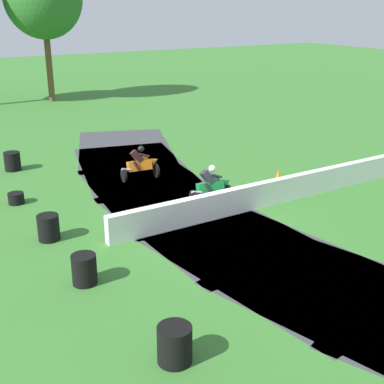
# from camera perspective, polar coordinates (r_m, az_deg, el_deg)

# --- Properties ---
(ground_plane) EXTENTS (120.00, 120.00, 0.00)m
(ground_plane) POSITION_cam_1_polar(r_m,az_deg,el_deg) (17.25, 0.80, -3.28)
(ground_plane) COLOR #38752D
(track_asphalt) EXTENTS (8.10, 28.25, 0.01)m
(track_asphalt) POSITION_cam_1_polar(r_m,az_deg,el_deg) (17.67, 3.03, -2.71)
(track_asphalt) COLOR #3D3D42
(track_asphalt) RESTS_ON ground
(safety_barrier) EXTENTS (16.77, 0.72, 0.90)m
(safety_barrier) POSITION_cam_1_polar(r_m,az_deg,el_deg) (20.14, 13.14, 1.03)
(safety_barrier) COLOR white
(safety_barrier) RESTS_ON ground
(motorcycle_lead_orange) EXTENTS (1.70, 0.84, 1.43)m
(motorcycle_lead_orange) POSITION_cam_1_polar(r_m,az_deg,el_deg) (21.33, -5.60, 3.10)
(motorcycle_lead_orange) COLOR black
(motorcycle_lead_orange) RESTS_ON ground
(motorcycle_chase_green) EXTENTS (1.71, 0.86, 1.43)m
(motorcycle_chase_green) POSITION_cam_1_polar(r_m,az_deg,el_deg) (18.71, 2.21, 0.74)
(motorcycle_chase_green) COLOR black
(motorcycle_chase_green) RESTS_ON ground
(tire_stack_near) EXTENTS (0.69, 0.69, 0.80)m
(tire_stack_near) POSITION_cam_1_polar(r_m,az_deg,el_deg) (23.74, -19.06, 3.20)
(tire_stack_near) COLOR black
(tire_stack_near) RESTS_ON ground
(tire_stack_mid_a) EXTENTS (0.57, 0.57, 0.40)m
(tire_stack_mid_a) POSITION_cam_1_polar(r_m,az_deg,el_deg) (19.77, -18.69, -0.65)
(tire_stack_mid_a) COLOR black
(tire_stack_mid_a) RESTS_ON ground
(tire_stack_mid_b) EXTENTS (0.66, 0.66, 0.80)m
(tire_stack_mid_b) POSITION_cam_1_polar(r_m,az_deg,el_deg) (16.43, -15.43, -3.76)
(tire_stack_mid_b) COLOR black
(tire_stack_mid_b) RESTS_ON ground
(tire_stack_far) EXTENTS (0.64, 0.64, 0.80)m
(tire_stack_far) POSITION_cam_1_polar(r_m,az_deg,el_deg) (13.75, -11.70, -8.29)
(tire_stack_far) COLOR black
(tire_stack_far) RESTS_ON ground
(tire_stack_extra_a) EXTENTS (0.71, 0.71, 0.80)m
(tire_stack_extra_a) POSITION_cam_1_polar(r_m,az_deg,el_deg) (10.84, -1.91, -16.31)
(tire_stack_extra_a) COLOR black
(tire_stack_extra_a) RESTS_ON ground
(traffic_cone) EXTENTS (0.28, 0.28, 0.44)m
(traffic_cone) POSITION_cam_1_polar(r_m,az_deg,el_deg) (21.56, 9.44, 1.90)
(traffic_cone) COLOR orange
(traffic_cone) RESTS_ON ground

